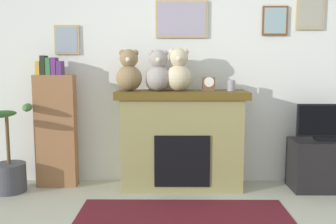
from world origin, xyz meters
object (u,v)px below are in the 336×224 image
object	(u,v)px
potted_plant	(9,164)
teddy_bear_grey	(179,72)
tv_stand	(323,165)
mantel_clock	(209,84)
television	(326,123)
teddy_bear_cream	(158,72)
fireplace	(182,139)
candle_jar	(231,86)
teddy_bear_tan	(129,72)
bookshelf	(56,127)

from	to	relation	value
potted_plant	teddy_bear_grey	distance (m)	2.04
tv_stand	mantel_clock	size ratio (longest dim) A/B	4.66
television	teddy_bear_cream	bearing A→B (deg)	178.39
fireplace	candle_jar	bearing A→B (deg)	-1.94
teddy_bear_grey	tv_stand	bearing A→B (deg)	-1.78
fireplace	teddy_bear_grey	distance (m)	0.73
television	teddy_bear_cream	size ratio (longest dim) A/B	1.41
fireplace	teddy_bear_grey	bearing A→B (deg)	-152.36
fireplace	television	distance (m)	1.54
mantel_clock	candle_jar	bearing A→B (deg)	0.42
teddy_bear_tan	mantel_clock	bearing A→B (deg)	-0.08
fireplace	teddy_bear_cream	xyz separation A→B (m)	(-0.25, -0.02, 0.72)
teddy_bear_cream	teddy_bear_grey	xyz separation A→B (m)	(0.21, -0.00, 0.01)
tv_stand	teddy_bear_grey	bearing A→B (deg)	178.22
teddy_bear_tan	teddy_bear_cream	size ratio (longest dim) A/B	1.01
bookshelf	teddy_bear_cream	xyz separation A→B (m)	(1.13, -0.05, 0.60)
bookshelf	teddy_bear_tan	bearing A→B (deg)	-3.61
bookshelf	tv_stand	size ratio (longest dim) A/B	2.08
candle_jar	teddy_bear_cream	xyz separation A→B (m)	(-0.77, -0.00, 0.14)
tv_stand	teddy_bear_tan	size ratio (longest dim) A/B	1.57
mantel_clock	teddy_bear_grey	distance (m)	0.34
potted_plant	bookshelf	bearing A→B (deg)	23.99
fireplace	candle_jar	size ratio (longest dim) A/B	12.03
teddy_bear_cream	bookshelf	bearing A→B (deg)	177.39
television	candle_jar	bearing A→B (deg)	177.11
candle_jar	teddy_bear_cream	bearing A→B (deg)	-179.96
television	teddy_bear_cream	distance (m)	1.85
potted_plant	fireplace	bearing A→B (deg)	5.22
teddy_bear_tan	teddy_bear_grey	bearing A→B (deg)	-0.00
candle_jar	teddy_bear_tan	size ratio (longest dim) A/B	0.26
bookshelf	mantel_clock	bearing A→B (deg)	-1.82
potted_plant	tv_stand	size ratio (longest dim) A/B	1.35
potted_plant	mantel_clock	size ratio (longest dim) A/B	6.31
fireplace	teddy_bear_cream	size ratio (longest dim) A/B	3.20
fireplace	teddy_bear_tan	size ratio (longest dim) A/B	3.17
teddy_bear_tan	teddy_bear_cream	world-z (taller)	teddy_bear_tan
potted_plant	teddy_bear_cream	bearing A→B (deg)	5.37
television	teddy_bear_tan	xyz separation A→B (m)	(-2.08, 0.05, 0.53)
teddy_bear_cream	television	bearing A→B (deg)	-1.61
potted_plant	teddy_bear_tan	xyz separation A→B (m)	(1.27, 0.15, 0.96)
bookshelf	potted_plant	xyz separation A→B (m)	(-0.45, -0.20, -0.36)
candle_jar	tv_stand	bearing A→B (deg)	-2.81
fireplace	teddy_bear_cream	distance (m)	0.76
bookshelf	teddy_bear_grey	bearing A→B (deg)	-2.20
bookshelf	candle_jar	bearing A→B (deg)	-1.54
mantel_clock	teddy_bear_cream	xyz separation A→B (m)	(-0.53, 0.00, 0.12)
bookshelf	teddy_bear_grey	xyz separation A→B (m)	(1.34, -0.05, 0.60)
tv_stand	candle_jar	world-z (taller)	candle_jar
bookshelf	fireplace	bearing A→B (deg)	-1.38
potted_plant	teddy_bear_cream	size ratio (longest dim) A/B	2.15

